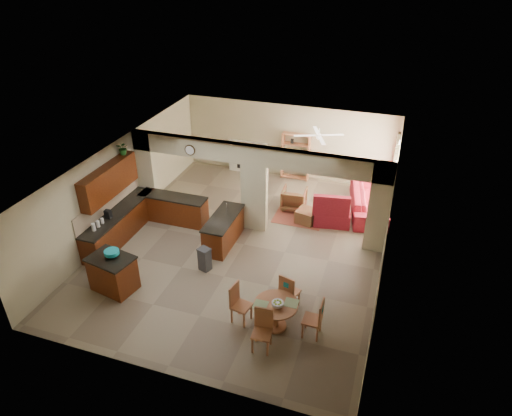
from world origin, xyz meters
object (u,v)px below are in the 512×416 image
(dining_table, at_px, (276,311))
(kitchen_island, at_px, (113,273))
(sofa, at_px, (369,201))
(armchair, at_px, (294,199))

(dining_table, bearing_deg, kitchen_island, 179.91)
(kitchen_island, bearing_deg, sofa, 57.70)
(sofa, relative_size, armchair, 3.44)
(kitchen_island, bearing_deg, dining_table, 11.24)
(sofa, bearing_deg, armchair, 93.17)
(kitchen_island, distance_m, armchair, 6.49)
(dining_table, distance_m, armchair, 5.61)
(kitchen_island, distance_m, dining_table, 4.37)
(dining_table, xyz_separation_m, sofa, (1.45, 6.11, -0.07))
(kitchen_island, height_order, dining_table, kitchen_island)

